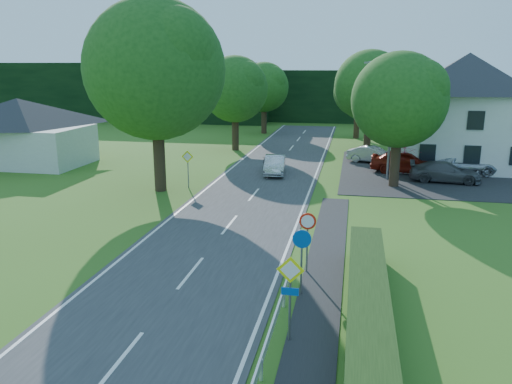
% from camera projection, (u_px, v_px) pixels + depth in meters
% --- Properties ---
extents(road, '(7.00, 80.00, 0.04)m').
position_uv_depth(road, '(239.00, 213.00, 26.57)').
color(road, '#343537').
rests_on(road, ground).
extents(parking_pad, '(14.00, 16.00, 0.04)m').
position_uv_depth(parking_pad, '(438.00, 173.00, 36.65)').
color(parking_pad, '#232326').
rests_on(parking_pad, ground).
extents(line_edge_left, '(0.12, 80.00, 0.01)m').
position_uv_depth(line_edge_left, '(181.00, 210.00, 27.18)').
color(line_edge_left, white).
rests_on(line_edge_left, road).
extents(line_edge_right, '(0.12, 80.00, 0.01)m').
position_uv_depth(line_edge_right, '(300.00, 216.00, 25.95)').
color(line_edge_right, white).
rests_on(line_edge_right, road).
extents(line_centre, '(0.12, 80.00, 0.01)m').
position_uv_depth(line_centre, '(239.00, 213.00, 26.56)').
color(line_centre, white).
rests_on(line_centre, road).
extents(tree_main, '(9.40, 9.40, 11.64)m').
position_uv_depth(tree_main, '(156.00, 97.00, 30.07)').
color(tree_main, '#1D4C17').
rests_on(tree_main, ground).
extents(tree_left_far, '(7.00, 7.00, 8.58)m').
position_uv_depth(tree_left_far, '(235.00, 103.00, 45.47)').
color(tree_left_far, '#1D4C17').
rests_on(tree_left_far, ground).
extents(tree_right_far, '(7.40, 7.40, 9.09)m').
position_uv_depth(tree_right_far, '(369.00, 101.00, 45.03)').
color(tree_right_far, '#1D4C17').
rests_on(tree_right_far, ground).
extents(tree_left_back, '(6.60, 6.60, 8.07)m').
position_uv_depth(tree_left_back, '(264.00, 98.00, 56.84)').
color(tree_left_back, '#1D4C17').
rests_on(tree_left_back, ground).
extents(tree_right_back, '(6.20, 6.20, 7.56)m').
position_uv_depth(tree_right_back, '(358.00, 103.00, 53.01)').
color(tree_right_back, '#1D4C17').
rests_on(tree_right_back, ground).
extents(tree_right_mid, '(7.00, 7.00, 8.58)m').
position_uv_depth(tree_right_mid, '(398.00, 121.00, 31.51)').
color(tree_right_mid, '#1D4C17').
rests_on(tree_right_mid, ground).
extents(treeline_left, '(44.00, 6.00, 8.00)m').
position_uv_depth(treeline_left, '(114.00, 92.00, 70.80)').
color(treeline_left, black).
rests_on(treeline_left, ground).
extents(treeline_right, '(30.00, 5.00, 7.00)m').
position_uv_depth(treeline_right, '(373.00, 97.00, 67.91)').
color(treeline_right, black).
rests_on(treeline_right, ground).
extents(bungalow_left, '(11.00, 6.50, 5.20)m').
position_uv_depth(bungalow_left, '(20.00, 130.00, 39.19)').
color(bungalow_left, beige).
rests_on(bungalow_left, ground).
extents(house_white, '(10.60, 8.40, 8.60)m').
position_uv_depth(house_white, '(465.00, 109.00, 38.04)').
color(house_white, silver).
rests_on(house_white, ground).
extents(streetlight, '(2.03, 0.18, 8.00)m').
position_uv_depth(streetlight, '(389.00, 115.00, 33.45)').
color(streetlight, slate).
rests_on(streetlight, ground).
extents(sign_priority_right, '(0.78, 0.09, 2.59)m').
position_uv_depth(sign_priority_right, '(290.00, 283.00, 13.89)').
color(sign_priority_right, slate).
rests_on(sign_priority_right, ground).
extents(sign_roundabout, '(0.64, 0.08, 2.37)m').
position_uv_depth(sign_roundabout, '(302.00, 249.00, 16.78)').
color(sign_roundabout, slate).
rests_on(sign_roundabout, ground).
extents(sign_speed_limit, '(0.64, 0.11, 2.37)m').
position_uv_depth(sign_speed_limit, '(307.00, 228.00, 18.65)').
color(sign_speed_limit, slate).
rests_on(sign_speed_limit, ground).
extents(sign_priority_left, '(0.78, 0.09, 2.44)m').
position_uv_depth(sign_priority_left, '(188.00, 162.00, 31.73)').
color(sign_priority_left, slate).
rests_on(sign_priority_left, ground).
extents(moving_car, '(1.83, 4.15, 1.33)m').
position_uv_depth(moving_car, '(275.00, 165.00, 35.98)').
color(moving_car, silver).
rests_on(moving_car, road).
extents(motorcycle, '(1.27, 2.03, 1.01)m').
position_uv_depth(motorcycle, '(266.00, 162.00, 37.80)').
color(motorcycle, black).
rests_on(motorcycle, road).
extents(parked_car_red, '(5.22, 2.84, 1.69)m').
position_uv_depth(parked_car_red, '(406.00, 161.00, 36.30)').
color(parked_car_red, maroon).
rests_on(parked_car_red, parking_pad).
extents(parked_car_silver_a, '(4.23, 2.48, 1.32)m').
position_uv_depth(parked_car_silver_a, '(373.00, 155.00, 40.16)').
color(parked_car_silver_a, '#A3A2A6').
rests_on(parked_car_silver_a, parking_pad).
extents(parked_car_grey, '(4.75, 2.26, 1.34)m').
position_uv_depth(parked_car_grey, '(445.00, 172.00, 33.56)').
color(parked_car_grey, '#4F5055').
rests_on(parked_car_grey, parking_pad).
extents(parked_car_silver_b, '(5.16, 2.88, 1.36)m').
position_uv_depth(parked_car_silver_b, '(462.00, 165.00, 35.91)').
color(parked_car_silver_b, '#B5B6BD').
rests_on(parked_car_silver_b, parking_pad).
extents(parasol, '(2.53, 2.56, 2.03)m').
position_uv_depth(parasol, '(404.00, 160.00, 35.84)').
color(parasol, red).
rests_on(parasol, parking_pad).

